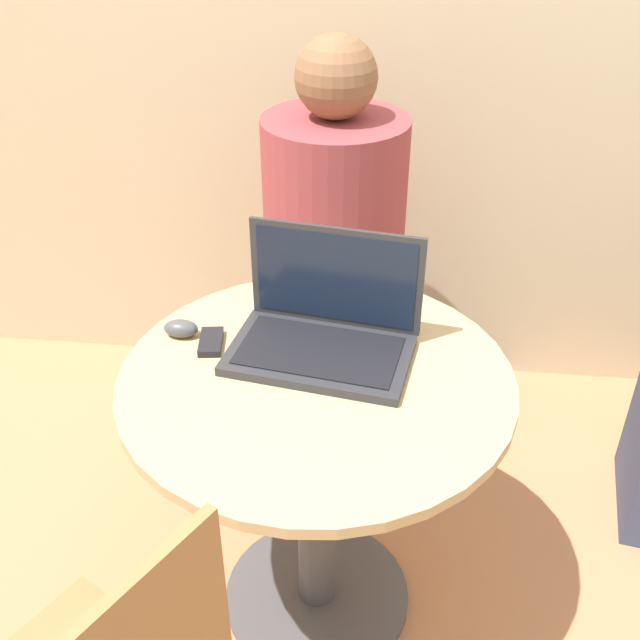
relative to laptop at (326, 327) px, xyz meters
The scene contains 6 objects.
ground_plane 0.77m from the laptop, 96.45° to the right, with size 12.00×12.00×0.00m, color tan.
round_table 0.27m from the laptop, 96.45° to the right, with size 0.81×0.81×0.71m.
laptop is the anchor object (origin of this frame).
cell_phone 0.25m from the laptop, behind, with size 0.06×0.10×0.02m.
computer_mouse 0.32m from the laptop, behind, with size 0.08×0.05×0.04m.
person_seated 0.68m from the laptop, 92.55° to the left, with size 0.43×0.62×1.23m.
Camera 1 is at (0.14, -1.20, 1.64)m, focal length 42.00 mm.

